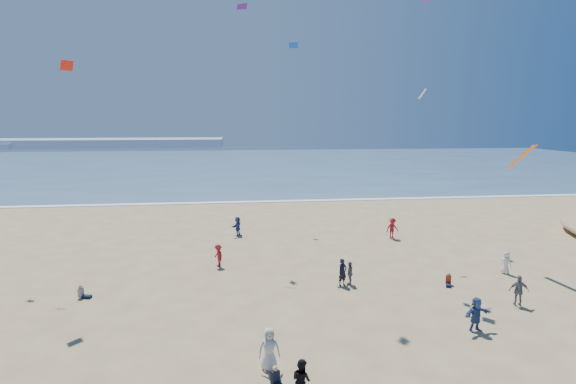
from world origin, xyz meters
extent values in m
cube|color=#476B84|center=(0.00, 95.00, 0.03)|extent=(220.00, 100.00, 0.06)
cube|color=white|center=(0.00, 45.00, 0.04)|extent=(220.00, 1.20, 0.08)
cube|color=#7A8EA8|center=(-60.00, 170.00, 1.60)|extent=(110.00, 20.00, 3.20)
imported|color=black|center=(1.92, 3.05, 0.85)|extent=(1.00, 1.05, 1.70)
imported|color=silver|center=(18.12, 15.50, 0.79)|extent=(0.73, 0.90, 1.58)
imported|color=slate|center=(15.60, 10.33, 0.90)|extent=(1.14, 0.75, 1.81)
imported|color=#32418B|center=(-0.26, 28.16, 0.89)|extent=(1.16, 1.71, 1.78)
imported|color=#A31720|center=(-1.74, 19.44, 0.83)|extent=(1.01, 1.23, 1.65)
imported|color=#A71720|center=(13.53, 25.47, 0.94)|extent=(1.33, 0.93, 1.87)
imported|color=navy|center=(11.52, 7.67, 0.88)|extent=(1.72, 0.93, 1.77)
imported|color=slate|center=(6.84, 14.70, 0.78)|extent=(0.70, 0.99, 1.56)
imported|color=silver|center=(0.88, 5.36, 0.94)|extent=(0.94, 0.63, 1.88)
imported|color=black|center=(6.33, 14.62, 0.89)|extent=(0.77, 0.68, 1.78)
cube|color=red|center=(-10.01, 15.88, 13.69)|extent=(0.69, 0.73, 0.58)
cube|color=#812790|center=(0.38, 24.57, 19.27)|extent=(0.83, 0.51, 0.49)
cube|color=silver|center=(11.25, 14.93, 12.16)|extent=(0.67, 0.72, 0.62)
cube|color=blue|center=(4.16, 22.57, 16.14)|extent=(0.70, 0.32, 0.42)
cube|color=orange|center=(19.50, 16.81, 7.99)|extent=(0.35, 2.64, 1.87)
camera|label=1|loc=(-0.44, -12.36, 10.57)|focal=28.00mm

